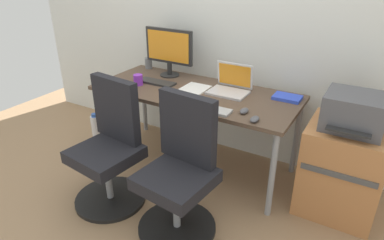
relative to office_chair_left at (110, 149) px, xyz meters
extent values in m
plane|color=#9E7A56|center=(0.31, 0.72, -0.42)|extent=(5.28, 5.28, 0.00)
cube|color=silver|center=(0.31, 1.17, 0.88)|extent=(4.40, 0.04, 2.60)
cube|color=brown|center=(0.31, 0.72, 0.27)|extent=(1.71, 0.74, 0.03)
cylinder|color=gray|center=(-0.49, 0.40, -0.08)|extent=(0.04, 0.04, 0.68)
cylinder|color=gray|center=(1.12, 0.40, -0.08)|extent=(0.04, 0.04, 0.68)
cylinder|color=gray|center=(-0.49, 1.04, -0.08)|extent=(0.04, 0.04, 0.68)
cylinder|color=gray|center=(1.12, 1.04, -0.08)|extent=(0.04, 0.04, 0.68)
cylinder|color=black|center=(0.01, -0.06, -0.41)|extent=(0.54, 0.54, 0.03)
cylinder|color=gray|center=(0.01, -0.06, -0.22)|extent=(0.05, 0.05, 0.34)
cube|color=black|center=(0.01, -0.06, -0.01)|extent=(0.49, 0.49, 0.09)
cube|color=black|center=(-0.01, 0.12, 0.28)|extent=(0.43, 0.12, 0.48)
cylinder|color=black|center=(0.62, -0.06, -0.41)|extent=(0.54, 0.54, 0.03)
cylinder|color=gray|center=(0.62, -0.06, -0.22)|extent=(0.05, 0.05, 0.34)
cube|color=black|center=(0.62, -0.06, -0.01)|extent=(0.48, 0.48, 0.09)
cube|color=black|center=(0.60, 0.12, 0.28)|extent=(0.43, 0.11, 0.48)
cube|color=#B77542|center=(1.52, 0.73, -0.09)|extent=(0.53, 0.49, 0.67)
cube|color=#4C4C4C|center=(1.52, 0.48, 0.01)|extent=(0.47, 0.01, 0.04)
cube|color=#515156|center=(1.52, 0.73, 0.37)|extent=(0.38, 0.34, 0.24)
cube|color=#262626|center=(1.52, 0.53, 0.31)|extent=(0.27, 0.06, 0.01)
cylinder|color=white|center=(-0.76, 0.57, -0.28)|extent=(0.09, 0.09, 0.28)
cylinder|color=#2D59B2|center=(-0.76, 0.57, -0.13)|extent=(0.06, 0.06, 0.03)
cylinder|color=#262626|center=(-0.09, 0.95, 0.29)|extent=(0.18, 0.18, 0.01)
cylinder|color=#262626|center=(-0.09, 0.95, 0.36)|extent=(0.04, 0.04, 0.11)
cube|color=#262626|center=(-0.09, 0.95, 0.57)|extent=(0.48, 0.03, 0.31)
cube|color=orange|center=(-0.09, 0.93, 0.57)|extent=(0.43, 0.00, 0.26)
cube|color=silver|center=(0.58, 0.80, 0.30)|extent=(0.31, 0.22, 0.02)
cube|color=silver|center=(0.58, 0.92, 0.41)|extent=(0.31, 0.04, 0.21)
cube|color=orange|center=(0.58, 0.91, 0.41)|extent=(0.28, 0.03, 0.18)
cube|color=#2D2D2D|center=(-0.07, 0.71, 0.30)|extent=(0.34, 0.12, 0.02)
cube|color=#B7B7B7|center=(0.59, 0.43, 0.30)|extent=(0.34, 0.12, 0.02)
ellipsoid|color=#515156|center=(0.95, 0.42, 0.30)|extent=(0.06, 0.10, 0.03)
ellipsoid|color=#515156|center=(0.84, 0.51, 0.30)|extent=(0.06, 0.10, 0.03)
cylinder|color=purple|center=(-0.18, 0.60, 0.33)|extent=(0.08, 0.08, 0.09)
cylinder|color=slate|center=(-0.39, 1.03, 0.34)|extent=(0.07, 0.07, 0.10)
cube|color=blue|center=(1.03, 0.92, 0.30)|extent=(0.21, 0.15, 0.03)
cube|color=white|center=(0.30, 0.72, 0.29)|extent=(0.21, 0.30, 0.01)
camera|label=1|loc=(1.62, -1.56, 1.29)|focal=31.62mm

